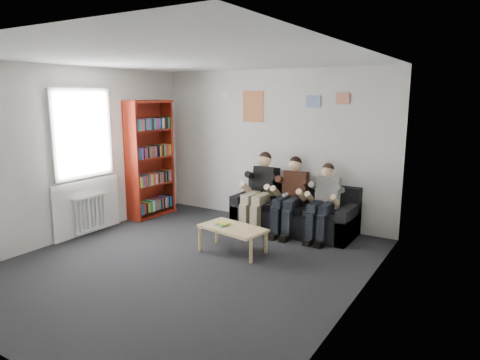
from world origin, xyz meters
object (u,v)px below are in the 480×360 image
object	(u,v)px
bookshelf	(151,159)
person_left	(260,192)
coffee_table	(233,230)
sofa	(295,214)
person_middle	(290,197)
person_right	(323,202)

from	to	relation	value
bookshelf	person_left	distance (m)	2.20
bookshelf	coffee_table	distance (m)	2.62
coffee_table	person_left	world-z (taller)	person_left
bookshelf	sofa	bearing A→B (deg)	15.33
coffee_table	person_left	bearing A→B (deg)	100.71
person_left	person_middle	world-z (taller)	person_left
coffee_table	person_right	size ratio (longest dim) A/B	0.79
bookshelf	coffee_table	bearing A→B (deg)	-16.39
bookshelf	person_middle	xyz separation A→B (m)	(2.69, 0.36, -0.45)
person_left	person_right	world-z (taller)	person_left
bookshelf	person_middle	world-z (taller)	bookshelf
bookshelf	coffee_table	size ratio (longest dim) A/B	2.26
bookshelf	person_middle	size ratio (longest dim) A/B	1.71
person_middle	sofa	bearing A→B (deg)	82.26
bookshelf	person_left	size ratio (longest dim) A/B	1.66
bookshelf	person_right	world-z (taller)	bookshelf
sofa	person_right	size ratio (longest dim) A/B	1.69
sofa	person_middle	bearing A→B (deg)	-90.00
person_middle	person_left	bearing A→B (deg)	172.43
bookshelf	person_left	world-z (taller)	bookshelf
person_left	person_right	bearing A→B (deg)	4.22
coffee_table	person_right	world-z (taller)	person_right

